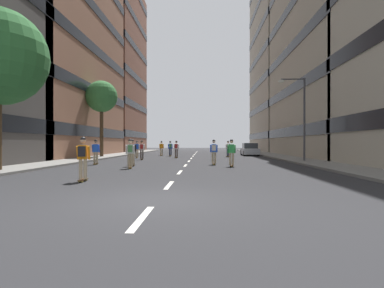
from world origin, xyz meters
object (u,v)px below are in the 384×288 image
object	(u,v)px
streetlamp_right	(300,110)
skater_4	(214,150)
parked_car_near	(250,150)
skater_8	(96,151)
skater_10	(137,148)
skater_7	(132,151)
skater_1	(130,152)
skater_6	(161,147)
skater_2	(170,147)
skater_0	(176,148)
skater_11	(232,151)
skater_9	(142,149)
skater_3	(83,156)
street_tree_mid	(102,97)
skater_5	(228,148)

from	to	relation	value
streetlamp_right	skater_4	distance (m)	7.97
parked_car_near	streetlamp_right	distance (m)	13.89
skater_8	skater_10	distance (m)	9.75
skater_7	skater_10	bearing A→B (deg)	100.67
skater_7	skater_1	bearing A→B (deg)	-81.03
skater_7	skater_10	distance (m)	11.52
skater_6	skater_2	bearing A→B (deg)	-52.27
skater_0	skater_11	world-z (taller)	same
skater_2	skater_9	distance (m)	8.18
skater_2	skater_3	xyz separation A→B (m)	(-0.89, -24.03, 0.00)
skater_9	skater_0	bearing A→B (deg)	53.89
skater_0	skater_2	size ratio (longest dim) A/B	1.00
parked_car_near	skater_0	size ratio (longest dim) A/B	2.47
skater_4	skater_7	world-z (taller)	same
street_tree_mid	skater_1	xyz separation A→B (m)	(6.26, -13.74, -5.30)
skater_3	skater_11	world-z (taller)	same
skater_5	skater_8	size ratio (longest dim) A/B	1.00
skater_11	skater_9	bearing A→B (deg)	133.12
skater_2	skater_4	size ratio (longest dim) A/B	1.00
streetlamp_right	skater_0	xyz separation A→B (m)	(-10.34, 7.21, -3.12)
skater_4	skater_11	size ratio (longest dim) A/B	1.00
parked_car_near	skater_0	xyz separation A→B (m)	(-8.37, -6.11, 0.32)
skater_9	skater_10	world-z (taller)	same
skater_0	skater_10	world-z (taller)	same
skater_1	skater_5	distance (m)	17.48
skater_9	skater_11	size ratio (longest dim) A/B	1.00
street_tree_mid	parked_car_near	bearing A→B (deg)	19.99
skater_1	skater_10	xyz separation A→B (m)	(-2.40, 13.04, -0.03)
streetlamp_right	skater_6	bearing A→B (deg)	134.30
skater_2	skater_1	bearing A→B (deg)	-91.64
street_tree_mid	skater_1	world-z (taller)	street_tree_mid
skater_10	skater_1	bearing A→B (deg)	-79.55
skater_4	skater_10	bearing A→B (deg)	128.45
skater_4	skater_9	world-z (taller)	same
streetlamp_right	parked_car_near	bearing A→B (deg)	98.41
skater_1	skater_6	bearing A→B (deg)	92.21
skater_2	skater_5	bearing A→B (deg)	-14.39
skater_5	skater_0	bearing A→B (deg)	-155.83
skater_8	skater_9	size ratio (longest dim) A/B	1.00
skater_1	skater_2	distance (m)	17.68
skater_10	skater_5	bearing A→B (deg)	17.31
parked_car_near	street_tree_mid	distance (m)	18.13
streetlamp_right	skater_11	size ratio (longest dim) A/B	3.65
skater_11	streetlamp_right	bearing A→B (deg)	38.66
skater_0	skater_11	bearing A→B (deg)	-68.57
streetlamp_right	skater_4	size ratio (longest dim) A/B	3.65
parked_car_near	skater_2	size ratio (longest dim) A/B	2.47
skater_5	skater_9	xyz separation A→B (m)	(-8.29, -6.31, 0.00)
skater_6	skater_10	xyz separation A→B (m)	(-1.66, -6.25, 0.00)
streetlamp_right	skater_5	bearing A→B (deg)	116.63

